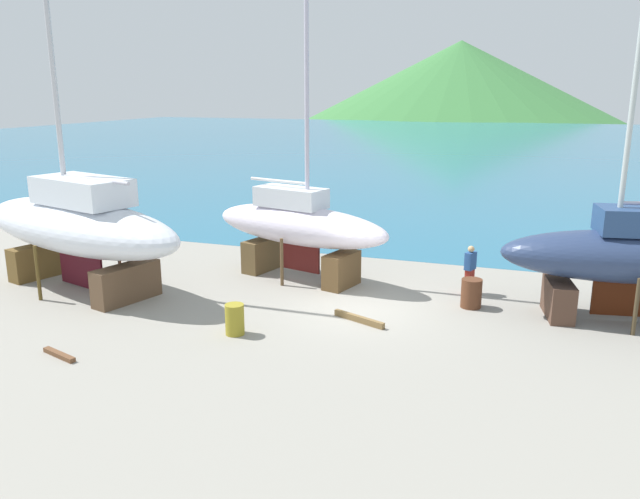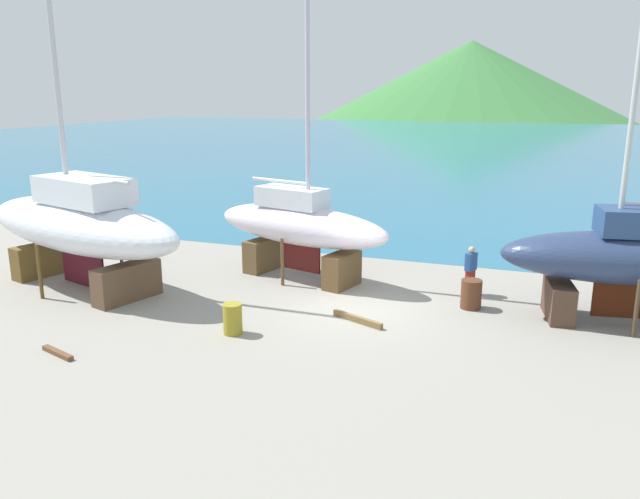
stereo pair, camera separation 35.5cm
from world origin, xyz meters
name	(u,v)px [view 1 (the left image)]	position (x,y,z in m)	size (l,w,h in m)	color
ground_plane	(320,353)	(0.00, -3.55, 0.00)	(42.60, 42.60, 0.00)	gray
sea_water	(496,145)	(0.00, 64.00, 0.00)	(170.41, 115.45, 0.01)	#25698A
headland_hill	(458,115)	(-16.10, 156.86, 0.00)	(154.27, 154.27, 38.45)	#3B793C
sailboat_large_starboard	(628,257)	(7.79, 1.76, 1.97)	(7.57, 3.47, 11.52)	#503629
sailboat_small_center	(78,225)	(-9.67, -0.98, 2.25)	(10.22, 5.55, 13.99)	brown
sailboat_mid_port	(299,226)	(-2.96, 2.62, 1.97)	(7.54, 3.76, 11.47)	brown
worker	(470,269)	(3.16, 2.83, 0.87)	(0.38, 0.50, 1.67)	maroon
barrel_blue_faded	(471,293)	(3.37, 1.43, 0.47)	(0.65, 0.65, 0.93)	#58311D
barrel_tipped_right	(235,319)	(-2.73, -3.09, 0.44)	(0.54, 0.54, 0.89)	olive
timber_plank_far	(359,319)	(0.35, -1.02, 0.09)	(1.83, 0.13, 0.19)	brown
timber_long_fore	(59,355)	(-6.35, -6.01, 0.06)	(1.26, 0.16, 0.12)	brown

